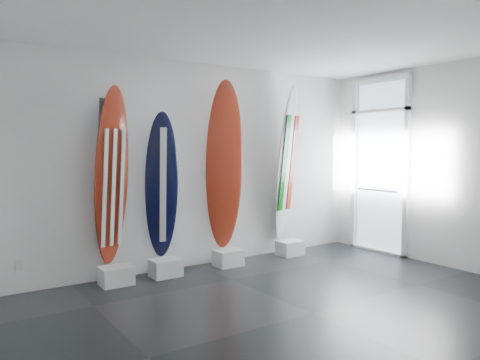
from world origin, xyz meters
TOP-DOWN VIEW (x-y plane):
  - floor at (0.00, 0.00)m, footprint 6.00×6.00m
  - ceiling at (0.00, 0.00)m, footprint 6.00×6.00m
  - wall_back at (0.00, 2.50)m, footprint 6.00×0.00m
  - wall_right at (3.00, 0.00)m, footprint 0.00×5.00m
  - display_block_usa at (-1.36, 2.18)m, footprint 0.40×0.30m
  - surfboard_usa at (-1.36, 2.28)m, footprint 0.59×0.43m
  - display_block_navy at (-0.67, 2.18)m, footprint 0.40×0.30m
  - surfboard_navy at (-0.67, 2.28)m, footprint 0.50×0.36m
  - display_block_swiss at (0.35, 2.18)m, footprint 0.40×0.30m
  - surfboard_swiss at (0.35, 2.28)m, footprint 0.62×0.43m
  - display_block_italy at (1.56, 2.18)m, footprint 0.40×0.30m
  - surfboard_italy at (1.56, 2.28)m, footprint 0.66×0.54m
  - wall_outlet at (-2.45, 2.48)m, footprint 0.09×0.02m
  - glass_door at (2.97, 1.55)m, footprint 0.12×1.16m
  - balcony at (4.30, 1.55)m, footprint 2.80×2.20m

SIDE VIEW (x-z plane):
  - floor at x=0.00m, z-range 0.00..0.00m
  - display_block_usa at x=-1.36m, z-range 0.00..0.24m
  - display_block_navy at x=-0.67m, z-range 0.00..0.24m
  - display_block_swiss at x=0.35m, z-range 0.00..0.24m
  - display_block_italy at x=1.56m, z-range 0.00..0.24m
  - wall_outlet at x=-2.45m, z-range 0.28..0.41m
  - balcony at x=4.30m, z-range -0.10..1.10m
  - surfboard_navy at x=-0.67m, z-range 0.24..2.25m
  - surfboard_usa at x=-1.36m, z-range 0.24..2.55m
  - glass_door at x=2.97m, z-range 0.00..2.85m
  - surfboard_swiss at x=0.35m, z-range 0.24..2.76m
  - wall_back at x=0.00m, z-range -1.50..4.50m
  - wall_right at x=3.00m, z-range -1.00..4.00m
  - surfboard_italy at x=1.56m, z-range 0.24..2.77m
  - ceiling at x=0.00m, z-range 3.00..3.00m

